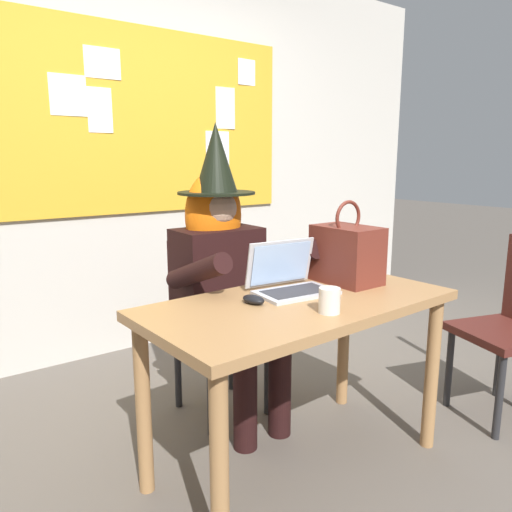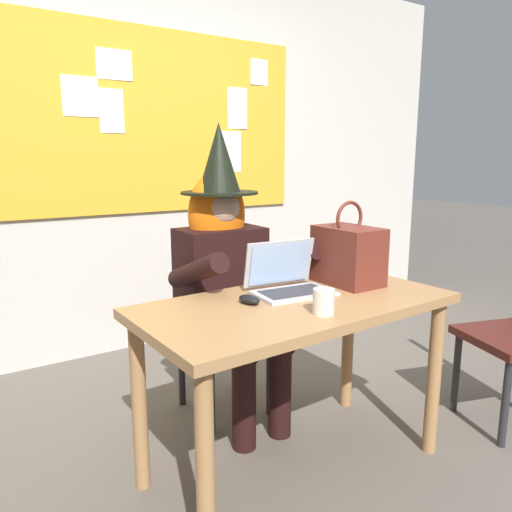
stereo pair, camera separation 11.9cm
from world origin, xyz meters
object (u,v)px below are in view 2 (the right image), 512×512
desk_main (296,326)px  person_costumed (227,264)px  chair_at_desk (217,314)px  coffee_mug (324,302)px  laptop (288,281)px  computer_mouse (249,299)px  handbag (348,255)px

desk_main → person_costumed: (0.00, 0.56, 0.16)m
desk_main → chair_at_desk: (0.00, 0.68, -0.14)m
person_costumed → coffee_mug: 0.76m
person_costumed → laptop: size_ratio=4.20×
desk_main → coffee_mug: size_ratio=13.70×
person_costumed → coffee_mug: size_ratio=15.60×
computer_mouse → handbag: 0.56m
chair_at_desk → person_costumed: (-0.00, -0.12, 0.29)m
chair_at_desk → laptop: 0.64m
chair_at_desk → coffee_mug: bearing=-1.5°
coffee_mug → person_costumed: bearing=87.7°
person_costumed → handbag: size_ratio=3.92×
laptop → desk_main: bearing=-105.2°
desk_main → chair_at_desk: bearing=89.7°
person_costumed → desk_main: bearing=0.3°
desk_main → laptop: bearing=69.1°
computer_mouse → chair_at_desk: bearing=64.1°
laptop → coffee_mug: (-0.07, -0.31, -0.00)m
laptop → coffee_mug: 0.32m
chair_at_desk → coffee_mug: 0.92m
laptop → coffee_mug: bearing=-97.5°
person_costumed → chair_at_desk: bearing=179.9°
laptop → computer_mouse: size_ratio=3.39×
chair_at_desk → laptop: size_ratio=2.55×
laptop → computer_mouse: laptop is taller
coffee_mug → chair_at_desk: bearing=87.9°
desk_main → computer_mouse: 0.23m
person_costumed → handbag: 0.60m
handbag → desk_main: bearing=-166.3°
desk_main → handbag: size_ratio=3.44×
desk_main → coffee_mug: bearing=-98.3°
person_costumed → handbag: (0.36, -0.47, 0.09)m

